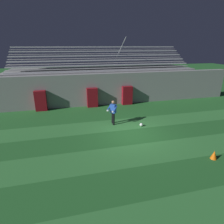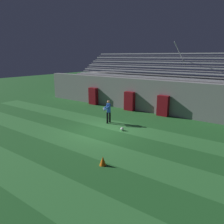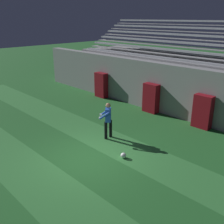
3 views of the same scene
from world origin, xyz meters
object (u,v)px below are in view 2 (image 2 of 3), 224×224
object	(u,v)px
padding_pillar_gate_left	(129,101)
goalkeeper	(108,110)
padding_pillar_far_left	(93,96)
padding_pillar_gate_right	(163,106)
traffic_cone	(103,161)
soccer_ball	(122,129)

from	to	relation	value
padding_pillar_gate_left	goalkeeper	bearing A→B (deg)	-79.07
padding_pillar_far_left	padding_pillar_gate_right	bearing A→B (deg)	0.00
traffic_cone	padding_pillar_far_left	bearing A→B (deg)	132.81
padding_pillar_gate_left	goalkeeper	world-z (taller)	goalkeeper
padding_pillar_far_left	traffic_cone	world-z (taller)	padding_pillar_far_left
padding_pillar_gate_right	padding_pillar_far_left	bearing A→B (deg)	180.00
padding_pillar_gate_left	padding_pillar_far_left	world-z (taller)	same
padding_pillar_far_left	soccer_ball	distance (m)	8.45
goalkeeper	soccer_ball	size ratio (longest dim) A/B	7.59
goalkeeper	soccer_ball	distance (m)	2.10
goalkeeper	soccer_ball	bearing A→B (deg)	-25.22
padding_pillar_gate_left	padding_pillar_gate_right	bearing A→B (deg)	0.00
padding_pillar_far_left	soccer_ball	world-z (taller)	padding_pillar_far_left
goalkeeper	traffic_cone	distance (m)	6.39
padding_pillar_gate_left	soccer_ball	world-z (taller)	padding_pillar_gate_left
padding_pillar_gate_left	traffic_cone	bearing A→B (deg)	-64.65
padding_pillar_gate_right	goalkeeper	world-z (taller)	goalkeeper
goalkeeper	soccer_ball	world-z (taller)	goalkeeper
padding_pillar_gate_left	goalkeeper	size ratio (longest dim) A/B	1.00
padding_pillar_gate_left	padding_pillar_far_left	size ratio (longest dim) A/B	1.00
padding_pillar_gate_left	padding_pillar_far_left	distance (m)	4.24
goalkeeper	padding_pillar_gate_right	bearing A→B (deg)	60.36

